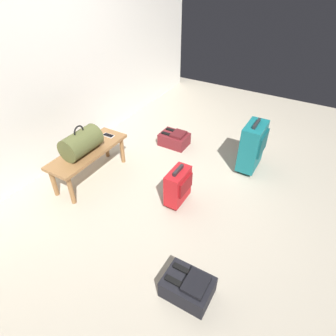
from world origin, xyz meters
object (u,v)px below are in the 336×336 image
cell_phone (108,135)px  suitcase_upright_teal (252,146)px  bench (88,154)px  backpack_dark (188,287)px  backpack_maroon (174,139)px  duffel_bag_olive (81,143)px  suitcase_small_red (178,186)px

cell_phone → suitcase_upright_teal: bearing=-64.3°
bench → backpack_dark: bench is taller
backpack_maroon → backpack_dark: bearing=-148.0°
bench → duffel_bag_olive: 0.20m
bench → suitcase_upright_teal: suitcase_upright_teal is taller
bench → cell_phone: cell_phone is taller
duffel_bag_olive → backpack_maroon: 1.37m
duffel_bag_olive → backpack_dark: bearing=-112.2°
cell_phone → suitcase_upright_teal: suitcase_upright_teal is taller
duffel_bag_olive → backpack_maroon: size_ratio=1.16×
suitcase_upright_teal → suitcase_small_red: 1.10m
suitcase_small_red → backpack_dark: (-0.87, -0.57, -0.15)m
bench → backpack_dark: size_ratio=2.63×
duffel_bag_olive → suitcase_upright_teal: size_ratio=0.68×
cell_phone → suitcase_upright_teal: size_ratio=0.22×
cell_phone → backpack_dark: (-1.11, -1.67, -0.30)m
duffel_bag_olive → backpack_maroon: bearing=-22.7°
suitcase_upright_teal → backpack_maroon: (0.02, 1.07, -0.24)m
backpack_dark → duffel_bag_olive: bearing=67.8°
suitcase_upright_teal → suitcase_small_red: size_ratio=1.41×
bench → cell_phone: bearing=-0.7°
duffel_bag_olive → backpack_maroon: (1.20, -0.50, -0.43)m
suitcase_upright_teal → backpack_maroon: bearing=89.2°
suitcase_small_red → backpack_maroon: size_ratio=1.21×
suitcase_upright_teal → duffel_bag_olive: bearing=126.9°
bench → backpack_maroon: bearing=-23.9°
duffel_bag_olive → suitcase_small_red: 1.15m
duffel_bag_olive → backpack_dark: size_ratio=1.16×
suitcase_upright_teal → suitcase_small_red: suitcase_upright_teal is taller
bench → suitcase_small_red: size_ratio=2.17×
suitcase_upright_teal → backpack_dark: bearing=-176.9°
bench → backpack_maroon: bench is taller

